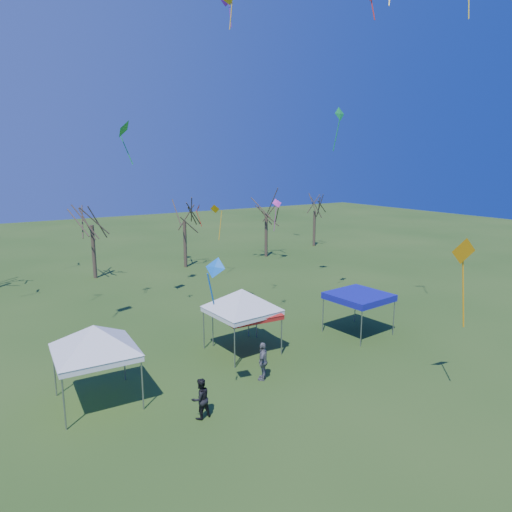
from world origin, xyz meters
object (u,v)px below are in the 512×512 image
Objects in this scene: tent_blue at (359,297)px; person_grey at (263,361)px; tree_3 at (184,204)px; tent_red at (246,298)px; tree_2 at (90,206)px; tent_white_west at (94,331)px; tree_5 at (315,198)px; tree_4 at (266,200)px; tent_white_mid at (242,293)px; person_dark at (201,399)px.

person_grey is at bearing -166.91° from tent_blue.
tree_3 reaches higher than tent_red.
person_grey is at bearing -85.74° from tree_2.
tree_3 reaches higher than tent_white_west.
tent_red is at bearing -136.32° from tree_5.
tree_3 is 21.13m from tent_red.
tree_4 is 23.29m from tent_blue.
tent_blue reaches higher than person_grey.
tree_5 is 35.51m from person_grey.
tree_2 is 1.04× the size of tree_4.
person_grey is at bearing -104.86° from tent_white_mid.
tree_2 is at bearing -129.13° from person_grey.
tree_2 reaches higher than tree_4.
tent_white_west reaches higher than tent_red.
tent_blue is (6.81, -1.42, -0.70)m from tent_red.
person_grey reaches higher than person_dark.
tree_5 is 1.82× the size of tent_red.
tent_white_west is 1.34× the size of tent_blue.
tent_white_west is 7.58m from person_grey.
tent_white_mid reaches higher than person_grey.
tent_white_mid is at bearing -141.34° from person_dark.
tree_5 is 39.15m from tent_white_west.
tent_red reaches higher than tent_blue.
person_grey is (-15.95, -23.36, -5.15)m from tree_4.
tree_4 reaches higher than person_dark.
tree_2 reaches higher than tree_5.
person_grey is at bearing -16.03° from tent_white_west.
tree_5 reaches higher than person_dark.
tent_white_mid reaches higher than tent_blue.
tree_3 reaches higher than tree_5.
tent_red is (-5.52, -20.15, -3.15)m from tree_3.
tree_4 is 25.19m from tent_red.
tent_blue is 2.02× the size of person_dark.
person_dark is at bearing -94.77° from tree_2.
tent_blue reaches higher than person_dark.
tent_red is (-23.21, -22.17, -2.80)m from tree_5.
tent_white_west is at bearing -170.37° from tent_white_mid.
tree_2 is 24.29m from tent_blue.
tree_2 reaches higher than person_dark.
tent_white_west is at bearing -53.98° from person_dark.
tent_red is 7.13m from person_dark.
tree_3 is 24.87m from person_grey.
tent_white_mid reaches higher than person_dark.
tent_blue is at bearing -124.82° from tree_5.
tree_4 is 28.75m from person_grey.
tent_red is (8.06, 1.26, -0.25)m from tent_white_west.
tent_white_west is 7.95m from tent_white_mid.
tent_white_mid is at bearing 168.06° from tent_blue.
tree_3 is 1.00× the size of tree_4.
tree_4 is 32.15m from person_dark.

